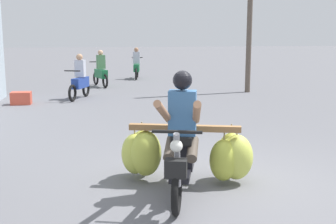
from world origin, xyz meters
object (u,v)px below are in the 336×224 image
motorbike_main_loaded (184,151)px  utility_pole (250,5)px  motorbike_distant_ahead_left (101,72)px  produce_crate (21,98)px  motorbike_distant_ahead_right (80,81)px  motorbike_distant_far_ahead (137,66)px

motorbike_main_loaded → utility_pole: bearing=65.3°
motorbike_distant_ahead_left → produce_crate: 4.59m
produce_crate → utility_pole: bearing=11.2°
motorbike_distant_ahead_right → produce_crate: bearing=-152.9°
produce_crate → motorbike_distant_far_ahead: bearing=58.8°
motorbike_distant_ahead_right → produce_crate: 1.90m
motorbike_distant_far_ahead → motorbike_distant_ahead_left: bearing=-121.6°
utility_pole → motorbike_distant_ahead_left: bearing=153.8°
motorbike_main_loaded → motorbike_distant_ahead_right: motorbike_main_loaded is taller
motorbike_distant_ahead_right → motorbike_main_loaded: bearing=-79.2°
motorbike_distant_far_ahead → utility_pole: utility_pole is taller
motorbike_distant_ahead_right → utility_pole: bearing=6.1°
produce_crate → motorbike_main_loaded: bearing=-66.5°
motorbike_main_loaded → motorbike_distant_ahead_left: bearing=94.5°
motorbike_distant_ahead_left → motorbike_distant_ahead_right: bearing=-102.8°
motorbike_distant_ahead_left → motorbike_distant_far_ahead: bearing=58.4°
motorbike_distant_ahead_right → motorbike_distant_far_ahead: size_ratio=0.96×
motorbike_main_loaded → motorbike_distant_ahead_left: 11.43m
motorbike_distant_far_ahead → utility_pole: size_ratio=0.27×
motorbike_distant_ahead_right → utility_pole: size_ratio=0.26×
motorbike_distant_ahead_right → motorbike_distant_far_ahead: same height
motorbike_distant_far_ahead → produce_crate: motorbike_distant_far_ahead is taller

